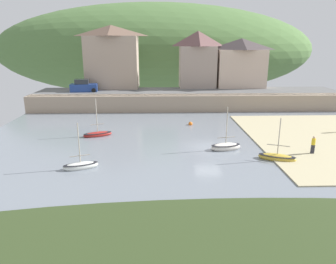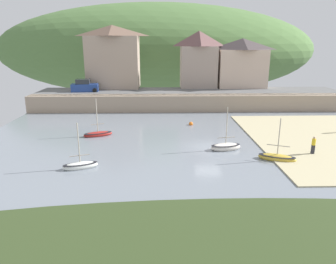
# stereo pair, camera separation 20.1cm
# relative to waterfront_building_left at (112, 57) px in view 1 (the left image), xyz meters

# --- Properties ---
(ground) EXTENTS (48.00, 41.00, 0.61)m
(ground) POSITION_rel_waterfront_building_left_xyz_m (13.94, -34.76, -7.40)
(ground) COLOR gray
(quay_seawall) EXTENTS (48.00, 9.40, 2.40)m
(quay_seawall) POSITION_rel_waterfront_building_left_xyz_m (12.54, -7.70, -6.20)
(quay_seawall) COLOR tan
(quay_seawall) RESTS_ON ground
(hillside_backdrop) EXTENTS (80.00, 44.00, 22.73)m
(hillside_backdrop) POSITION_rel_waterfront_building_left_xyz_m (6.89, 30.00, 0.39)
(hillside_backdrop) COLOR #51753D
(hillside_backdrop) RESTS_ON ground
(waterfront_building_left) EXTENTS (8.82, 5.81, 10.19)m
(waterfront_building_left) POSITION_rel_waterfront_building_left_xyz_m (0.00, 0.00, 0.00)
(waterfront_building_left) COLOR tan
(waterfront_building_left) RESTS_ON ground
(waterfront_building_centre) EXTENTS (6.31, 4.53, 9.31)m
(waterfront_building_centre) POSITION_rel_waterfront_building_left_xyz_m (14.35, 0.00, -0.40)
(waterfront_building_centre) COLOR #A49285
(waterfront_building_centre) RESTS_ON ground
(waterfront_building_right) EXTENTS (8.30, 5.14, 8.11)m
(waterfront_building_right) POSITION_rel_waterfront_building_left_xyz_m (21.68, 0.00, -1.04)
(waterfront_building_right) COLOR beige
(waterfront_building_right) RESTS_ON ground
(sailboat_tall_mast) EXTENTS (3.38, 2.30, 3.89)m
(sailboat_tall_mast) POSITION_rel_waterfront_building_left_xyz_m (17.97, -28.79, -7.32)
(sailboat_tall_mast) COLOR gold
(sailboat_tall_mast) RESTS_ON ground
(fishing_boat_green) EXTENTS (3.14, 1.79, 4.31)m
(fishing_boat_green) POSITION_rel_waterfront_building_left_xyz_m (14.06, -25.92, -7.28)
(fishing_boat_green) COLOR silver
(fishing_boat_green) RESTS_ON ground
(sailboat_white_hull) EXTENTS (2.97, 1.77, 3.98)m
(sailboat_white_hull) POSITION_rel_waterfront_building_left_xyz_m (1.32, -30.25, -7.31)
(sailboat_white_hull) COLOR white
(sailboat_white_hull) RESTS_ON ground
(rowboat_small_beached) EXTENTS (3.29, 2.11, 4.24)m
(rowboat_small_beached) POSITION_rel_waterfront_building_left_xyz_m (1.00, -21.02, -7.34)
(rowboat_small_beached) COLOR #A5241F
(rowboat_small_beached) RESTS_ON ground
(parked_car_near_slipway) EXTENTS (4.23, 2.04, 1.95)m
(parked_car_near_slipway) POSITION_rel_waterfront_building_left_xyz_m (-4.04, -4.50, -4.36)
(parked_car_near_slipway) COLOR navy
(parked_car_near_slipway) RESTS_ON ground
(person_near_water) EXTENTS (0.34, 0.34, 1.62)m
(person_near_water) POSITION_rel_waterfront_building_left_xyz_m (21.70, -27.49, -6.58)
(person_near_water) COLOR #282833
(person_near_water) RESTS_ON ground
(mooring_buoy) EXTENTS (0.51, 0.51, 0.51)m
(mooring_buoy) POSITION_rel_waterfront_building_left_xyz_m (11.62, -16.57, -7.41)
(mooring_buoy) COLOR orange
(mooring_buoy) RESTS_ON ground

